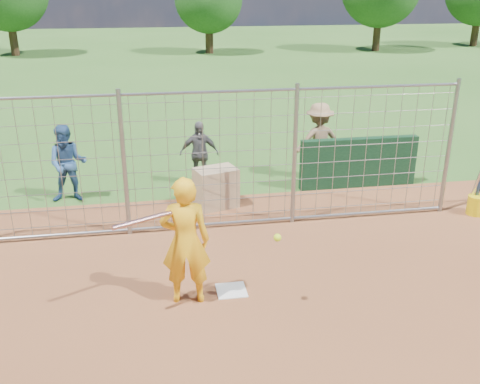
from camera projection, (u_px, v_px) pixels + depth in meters
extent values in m
plane|color=#2D591E|center=(229.00, 284.00, 7.98)|extent=(100.00, 100.00, 0.00)
cube|color=silver|center=(231.00, 291.00, 7.79)|extent=(0.43, 0.43, 0.02)
cube|color=#11381E|center=(358.00, 163.00, 11.62)|extent=(2.60, 0.20, 1.10)
imported|color=yellow|center=(185.00, 241.00, 7.25)|extent=(0.71, 0.50, 1.85)
imported|color=#2A4F80|center=(68.00, 164.00, 10.76)|extent=(0.79, 0.63, 1.59)
imported|color=#55565A|center=(199.00, 154.00, 11.65)|extent=(0.87, 0.41, 1.45)
imported|color=#957451|center=(319.00, 141.00, 12.02)|extent=(1.17, 0.74, 1.74)
cube|color=tan|center=(216.00, 188.00, 10.61)|extent=(0.92, 0.76, 0.80)
cylinder|color=silver|center=(144.00, 220.00, 6.78)|extent=(0.80, 0.44, 0.06)
sphere|color=#D1FF1A|center=(277.00, 238.00, 6.97)|extent=(0.10, 0.10, 0.10)
cylinder|color=yellow|center=(476.00, 205.00, 10.32)|extent=(0.34, 0.34, 0.38)
cylinder|color=silver|center=(475.00, 187.00, 10.23)|extent=(0.08, 0.26, 0.84)
cylinder|color=navy|center=(479.00, 187.00, 10.24)|extent=(0.06, 0.11, 0.85)
cylinder|color=gray|center=(124.00, 165.00, 9.11)|extent=(0.08, 0.08, 2.60)
cylinder|color=gray|center=(295.00, 156.00, 9.58)|extent=(0.08, 0.08, 2.60)
cylinder|color=gray|center=(449.00, 148.00, 10.05)|extent=(0.08, 0.08, 2.60)
cylinder|color=gray|center=(210.00, 92.00, 8.90)|extent=(9.00, 0.05, 0.05)
cylinder|color=gray|center=(213.00, 224.00, 9.79)|extent=(9.00, 0.05, 0.05)
cube|color=gray|center=(212.00, 163.00, 9.36)|extent=(9.00, 0.02, 2.50)
cylinder|color=#3F2B19|center=(13.00, 34.00, 32.71)|extent=(0.50, 0.50, 2.52)
cylinder|color=#3F2B19|center=(209.00, 36.00, 33.75)|extent=(0.50, 0.50, 2.16)
cylinder|color=#3F2B19|center=(377.00, 30.00, 34.95)|extent=(0.50, 0.50, 2.59)
cylinder|color=#3F2B19|center=(476.00, 28.00, 37.61)|extent=(0.50, 0.50, 2.45)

